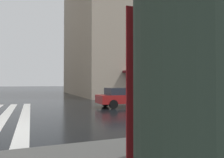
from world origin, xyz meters
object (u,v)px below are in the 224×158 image
Objects in this scene: billboard_column at (198,73)px; pedestrian_by_billboard at (208,80)px; car_dark_grey at (222,97)px; car_red at (124,97)px.

pedestrian_by_billboard is (1.49, -1.65, -0.04)m from billboard_column.
car_dark_grey is (9.65, -11.27, -1.10)m from billboard_column.
billboard_column reaches higher than car_red.
car_dark_grey is at bearing -115.66° from car_red.
car_red is 2.03× the size of pedestrian_by_billboard.
pedestrian_by_billboard is (-8.16, 9.62, 1.06)m from car_dark_grey.
pedestrian_by_billboard is at bearing 163.19° from car_red.
billboard_column is at bearing 132.01° from pedestrian_by_billboard.
car_red is (12.65, -5.02, -1.10)m from billboard_column.
billboard_column reaches higher than pedestrian_by_billboard.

